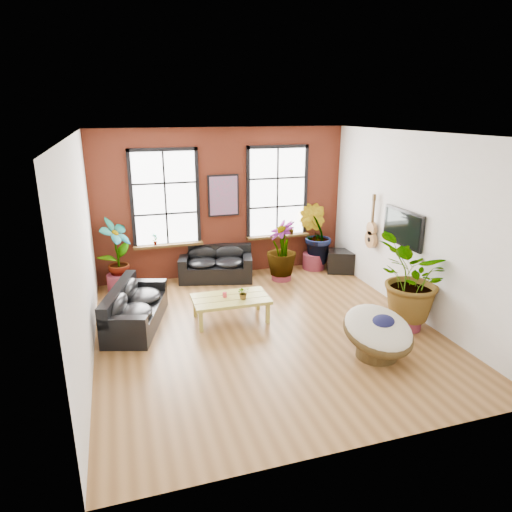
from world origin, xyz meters
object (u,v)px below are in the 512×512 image
Objects in this scene: sofa_left at (133,308)px; papasan_chair at (378,332)px; sofa_back at (216,265)px; coffee_table at (231,300)px.

papasan_chair is at bearing -105.26° from sofa_left.
sofa_back is at bearing 95.84° from papasan_chair.
sofa_back is 4.68m from papasan_chair.
sofa_back reaches higher than sofa_left.
sofa_left is 1.44× the size of coffee_table.
coffee_table is 2.82m from papasan_chair.
sofa_back is 2.31m from coffee_table.
sofa_back is 1.29× the size of papasan_chair.
coffee_table is at bearing 117.72° from papasan_chair.
papasan_chair reaches higher than coffee_table.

